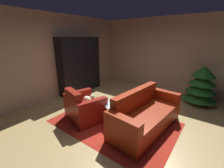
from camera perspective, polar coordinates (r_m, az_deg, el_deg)
ground_plane at (r=3.94m, az=4.69°, el=-13.63°), size 7.25×7.25×0.00m
wall_back at (r=6.21m, az=20.52°, el=10.60°), size 5.62×0.06×2.78m
wall_left at (r=5.41m, az=-21.03°, el=9.64°), size 0.06×6.16×2.78m
area_rug at (r=3.82m, az=0.94°, el=-14.55°), size 2.88×1.98×0.01m
bookshelf_unit at (r=5.84m, az=-11.29°, el=6.96°), size 0.38×1.77×2.04m
armchair_red at (r=3.90m, az=-10.71°, el=-9.09°), size 1.11×0.99×0.84m
couch_red at (r=3.56m, az=12.60°, el=-11.88°), size 0.98×2.05×0.89m
coffee_table at (r=3.68m, az=2.77°, el=-8.45°), size 0.73×0.73×0.47m
book_stack_on_table at (r=3.66m, az=2.67°, el=-6.79°), size 0.22×0.17×0.12m
bottle_on_table at (r=3.72m, az=5.30°, el=-5.37°), size 0.06×0.06×0.31m
decorated_tree at (r=5.34m, az=31.20°, el=-0.42°), size 0.96×0.96×1.23m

